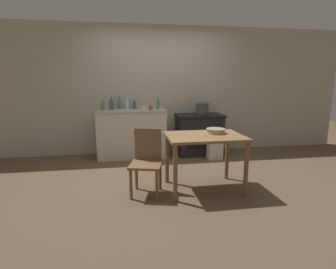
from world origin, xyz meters
The scene contains 17 objects.
ground_plane centered at (0.00, 0.00, 0.00)m, with size 14.00×14.00×0.00m, color brown.
wall_back centered at (0.00, 1.58, 1.27)m, with size 8.00×0.07×2.55m.
counter_cabinet centered at (-0.57, 1.26, 0.47)m, with size 1.33×0.60×0.93m.
stove centered at (0.78, 1.26, 0.41)m, with size 0.92×0.61×0.81m.
work_table centered at (0.36, -0.50, 0.65)m, with size 1.02×0.73×0.76m.
chair centered at (-0.42, -0.48, 0.45)m, with size 0.49×0.49×0.86m.
flour_sack centered at (0.98, 0.84, 0.18)m, with size 0.27×0.19×0.37m, color beige.
stock_pot centered at (0.85, 1.30, 0.93)m, with size 0.27×0.27×0.25m.
mixing_bowl_large centered at (0.54, -0.40, 0.80)m, with size 0.26×0.26×0.06m.
bottle_far_left centered at (-0.50, 1.42, 1.00)m, with size 0.07×0.07×0.18m.
bottle_left centered at (-0.94, 1.30, 1.02)m, with size 0.08×0.08×0.24m.
bottle_mid_left centered at (-1.11, 1.34, 1.01)m, with size 0.06×0.06×0.20m.
bottle_center_left centered at (-0.79, 1.44, 1.03)m, with size 0.06×0.06×0.25m.
bottle_center centered at (-0.05, 1.31, 1.02)m, with size 0.06×0.06×0.23m.
bottle_center_right centered at (-0.65, 1.44, 1.02)m, with size 0.08×0.08×0.22m.
cup_mid_right centered at (-0.35, 1.14, 0.97)m, with size 0.09×0.09×0.08m, color silver.
cup_right centered at (-0.21, 1.14, 0.98)m, with size 0.08×0.08×0.09m, color #B74C42.
Camera 1 is at (-0.68, -3.79, 1.48)m, focal length 28.00 mm.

